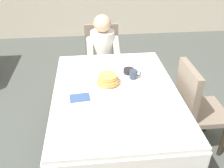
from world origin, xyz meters
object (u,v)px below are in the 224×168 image
(breakfast_stack, at_px, (108,80))
(cup_coffee, at_px, (134,74))
(chair_diner, at_px, (102,56))
(diner_person, at_px, (103,51))
(dining_table_main, at_px, (116,98))
(chair_right_side, at_px, (195,104))
(fork_left_of_plate, at_px, (87,87))
(plate_breakfast, at_px, (108,84))
(spoon_near_edge, at_px, (110,107))
(knife_right_of_plate, at_px, (129,85))
(bowl_butter, at_px, (129,71))

(breakfast_stack, height_order, cup_coffee, breakfast_stack)
(chair_diner, xyz_separation_m, diner_person, (-0.00, -0.16, 0.14))
(chair_diner, height_order, breakfast_stack, chair_diner)
(dining_table_main, xyz_separation_m, diner_person, (-0.04, 1.01, 0.02))
(diner_person, distance_m, chair_right_side, 1.31)
(fork_left_of_plate, bearing_deg, plate_breakfast, -89.69)
(plate_breakfast, bearing_deg, spoon_near_edge, -92.70)
(breakfast_stack, bearing_deg, dining_table_main, -57.27)
(breakfast_stack, bearing_deg, knife_right_of_plate, -5.76)
(chair_diner, height_order, knife_right_of_plate, chair_diner)
(plate_breakfast, height_order, breakfast_stack, breakfast_stack)
(chair_diner, distance_m, spoon_near_edge, 1.43)
(breakfast_stack, distance_m, cup_coffee, 0.27)
(dining_table_main, height_order, knife_right_of_plate, knife_right_of_plate)
(chair_right_side, distance_m, spoon_near_edge, 0.91)
(chair_diner, relative_size, diner_person, 0.83)
(chair_right_side, height_order, bowl_butter, chair_right_side)
(plate_breakfast, bearing_deg, breakfast_stack, -145.17)
(chair_right_side, bearing_deg, fork_left_of_plate, -94.21)
(dining_table_main, bearing_deg, knife_right_of_plate, 29.92)
(plate_breakfast, bearing_deg, knife_right_of_plate, -6.01)
(bowl_butter, distance_m, knife_right_of_plate, 0.23)
(chair_right_side, height_order, plate_breakfast, chair_right_side)
(breakfast_stack, bearing_deg, spoon_near_edge, -92.53)
(dining_table_main, bearing_deg, chair_right_side, 0.00)
(diner_person, bearing_deg, knife_right_of_plate, 100.49)
(chair_diner, xyz_separation_m, chair_right_side, (0.81, -1.17, 0.00))
(chair_right_side, bearing_deg, breakfast_stack, -96.48)
(spoon_near_edge, bearing_deg, chair_diner, 104.46)
(dining_table_main, xyz_separation_m, knife_right_of_plate, (0.13, 0.08, 0.09))
(chair_diner, height_order, bowl_butter, chair_diner)
(chair_right_side, distance_m, breakfast_stack, 0.88)
(chair_right_side, xyz_separation_m, breakfast_stack, (-0.83, 0.09, 0.27))
(dining_table_main, relative_size, diner_person, 1.36)
(chair_diner, bearing_deg, bowl_butter, 103.53)
(chair_diner, distance_m, chair_right_side, 1.42)
(dining_table_main, height_order, chair_right_side, chair_right_side)
(chair_right_side, height_order, breakfast_stack, chair_right_side)
(bowl_butter, xyz_separation_m, fork_left_of_plate, (-0.42, -0.22, -0.02))
(dining_table_main, distance_m, diner_person, 1.01)
(dining_table_main, xyz_separation_m, cup_coffee, (0.20, 0.19, 0.13))
(chair_diner, relative_size, breakfast_stack, 4.48)
(bowl_butter, distance_m, spoon_near_edge, 0.60)
(diner_person, bearing_deg, dining_table_main, 92.45)
(dining_table_main, relative_size, fork_left_of_plate, 8.47)
(dining_table_main, bearing_deg, breakfast_stack, 122.73)
(plate_breakfast, bearing_deg, chair_diner, 89.14)
(chair_diner, height_order, spoon_near_edge, chair_diner)
(chair_right_side, relative_size, spoon_near_edge, 6.20)
(chair_diner, height_order, fork_left_of_plate, chair_diner)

